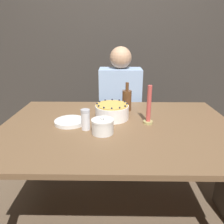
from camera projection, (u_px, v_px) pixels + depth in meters
name	position (u px, v px, depth m)	size (l,w,h in m)	color
ground_plane	(117.00, 216.00, 1.69)	(12.00, 12.00, 0.00)	brown
wall_behind	(117.00, 38.00, 2.58)	(8.00, 0.05, 2.60)	#38332D
dining_table	(118.00, 139.00, 1.47)	(1.56, 1.09, 0.76)	brown
cake	(112.00, 111.00, 1.55)	(0.24, 0.24, 0.12)	white
sugar_bowl	(103.00, 126.00, 1.31)	(0.14, 0.14, 0.11)	white
sugar_shaker	(86.00, 119.00, 1.36)	(0.06, 0.06, 0.13)	white
plate_stack	(70.00, 122.00, 1.47)	(0.21, 0.21, 0.02)	white
candle	(149.00, 109.00, 1.44)	(0.06, 0.06, 0.26)	tan
bottle	(127.00, 100.00, 1.71)	(0.07, 0.07, 0.22)	brown
person_man_blue_shirt	(120.00, 117.00, 2.22)	(0.40, 0.34, 1.23)	#595960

